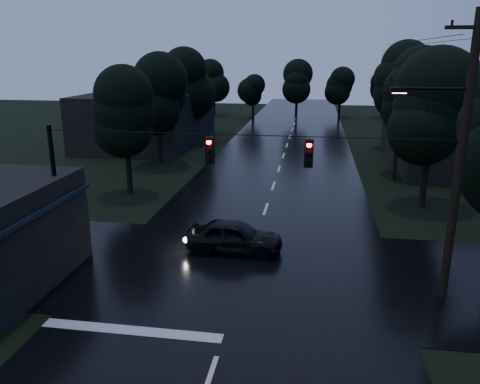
# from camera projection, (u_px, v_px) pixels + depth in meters

# --- Properties ---
(main_road) EXTENTS (12.00, 120.00, 0.02)m
(main_road) POSITION_uv_depth(u_px,v_px,m) (279.00, 169.00, 36.43)
(main_road) COLOR black
(main_road) RESTS_ON ground
(cross_street) EXTENTS (60.00, 9.00, 0.02)m
(cross_street) POSITION_uv_depth(u_px,v_px,m) (246.00, 270.00, 19.37)
(cross_street) COLOR black
(cross_street) RESTS_ON ground
(building_far_right) EXTENTS (10.00, 14.00, 4.40)m
(building_far_right) POSITION_uv_depth(u_px,v_px,m) (458.00, 137.00, 37.49)
(building_far_right) COLOR black
(building_far_right) RESTS_ON ground
(building_far_left) EXTENTS (10.00, 16.00, 5.00)m
(building_far_left) POSITION_uv_depth(u_px,v_px,m) (149.00, 117.00, 47.30)
(building_far_left) COLOR black
(building_far_left) RESTS_ON ground
(utility_pole_main) EXTENTS (3.50, 0.30, 10.00)m
(utility_pole_main) POSITION_uv_depth(u_px,v_px,m) (458.00, 156.00, 15.83)
(utility_pole_main) COLOR black
(utility_pole_main) RESTS_ON ground
(utility_pole_far) EXTENTS (2.00, 0.30, 7.50)m
(utility_pole_far) POSITION_uv_depth(u_px,v_px,m) (399.00, 126.00, 32.19)
(utility_pole_far) COLOR black
(utility_pole_far) RESTS_ON ground
(anchor_pole_left) EXTENTS (0.18, 0.18, 6.00)m
(anchor_pole_left) POSITION_uv_depth(u_px,v_px,m) (57.00, 200.00, 18.70)
(anchor_pole_left) COLOR black
(anchor_pole_left) RESTS_ON ground
(span_signals) EXTENTS (15.00, 0.37, 1.12)m
(span_signals) POSITION_uv_depth(u_px,v_px,m) (257.00, 151.00, 16.85)
(span_signals) COLOR black
(span_signals) RESTS_ON ground
(tree_left_a) EXTENTS (3.92, 3.92, 8.26)m
(tree_left_a) POSITION_uv_depth(u_px,v_px,m) (125.00, 111.00, 28.72)
(tree_left_a) COLOR black
(tree_left_a) RESTS_ON ground
(tree_left_b) EXTENTS (4.20, 4.20, 8.85)m
(tree_left_b) POSITION_uv_depth(u_px,v_px,m) (157.00, 94.00, 36.28)
(tree_left_b) COLOR black
(tree_left_b) RESTS_ON ground
(tree_left_c) EXTENTS (4.48, 4.48, 9.44)m
(tree_left_c) POSITION_uv_depth(u_px,v_px,m) (184.00, 82.00, 45.74)
(tree_left_c) COLOR black
(tree_left_c) RESTS_ON ground
(tree_right_a) EXTENTS (4.20, 4.20, 8.85)m
(tree_right_a) POSITION_uv_depth(u_px,v_px,m) (432.00, 110.00, 25.91)
(tree_right_a) COLOR black
(tree_right_a) RESTS_ON ground
(tree_right_b) EXTENTS (4.48, 4.48, 9.44)m
(tree_right_b) POSITION_uv_depth(u_px,v_px,m) (416.00, 92.00, 33.29)
(tree_right_b) COLOR black
(tree_right_b) RESTS_ON ground
(tree_right_c) EXTENTS (4.76, 4.76, 10.03)m
(tree_right_c) POSITION_uv_depth(u_px,v_px,m) (401.00, 80.00, 42.57)
(tree_right_c) COLOR black
(tree_right_c) RESTS_ON ground
(car) EXTENTS (4.35, 1.84, 1.47)m
(car) POSITION_uv_depth(u_px,v_px,m) (234.00, 236.00, 20.99)
(car) COLOR black
(car) RESTS_ON ground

